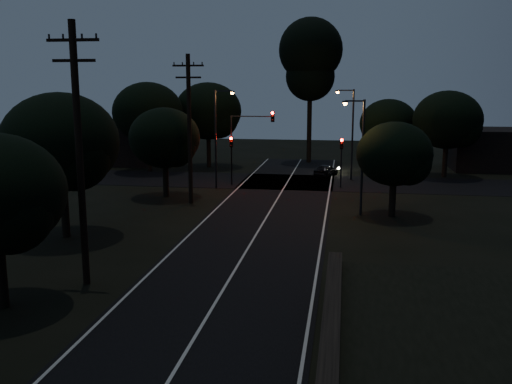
% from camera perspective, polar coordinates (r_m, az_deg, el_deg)
% --- Properties ---
extents(road_surface, '(60.00, 70.00, 0.03)m').
position_cam_1_polar(road_surface, '(39.38, 1.60, -1.64)').
color(road_surface, black).
rests_on(road_surface, ground).
extents(utility_pole_mid, '(2.20, 0.30, 11.00)m').
position_cam_1_polar(utility_pole_mid, '(24.71, -17.27, 3.91)').
color(utility_pole_mid, black).
rests_on(utility_pole_mid, ground).
extents(utility_pole_far, '(2.20, 0.30, 10.50)m').
position_cam_1_polar(utility_pole_far, '(40.62, -6.68, 6.49)').
color(utility_pole_far, black).
rests_on(utility_pole_far, ground).
extents(tree_left_c, '(6.37, 6.37, 8.05)m').
position_cam_1_polar(tree_left_c, '(32.78, -18.71, 4.48)').
color(tree_left_c, black).
rests_on(tree_left_c, ground).
extents(tree_left_d, '(5.32, 5.32, 6.75)m').
position_cam_1_polar(tree_left_d, '(43.18, -8.94, 5.20)').
color(tree_left_d, black).
rests_on(tree_left_d, ground).
extents(tree_far_nw, '(6.80, 6.80, 8.61)m').
position_cam_1_polar(tree_far_nw, '(58.56, -4.61, 7.93)').
color(tree_far_nw, black).
rests_on(tree_far_nw, ground).
extents(tree_far_w, '(6.78, 6.78, 8.65)m').
position_cam_1_polar(tree_far_w, '(56.14, -10.59, 7.70)').
color(tree_far_w, black).
rests_on(tree_far_w, ground).
extents(tree_far_ne, '(5.55, 5.55, 7.02)m').
position_cam_1_polar(tree_far_ne, '(57.22, 13.30, 6.57)').
color(tree_far_ne, black).
rests_on(tree_far_ne, ground).
extents(tree_far_e, '(6.21, 6.21, 7.88)m').
position_cam_1_polar(tree_far_e, '(54.81, 18.84, 6.70)').
color(tree_far_e, black).
rests_on(tree_far_e, ground).
extents(tree_right_a, '(4.82, 4.82, 6.13)m').
position_cam_1_polar(tree_right_a, '(37.35, 13.94, 3.54)').
color(tree_right_a, black).
rests_on(tree_right_a, ground).
extents(tall_pine, '(6.76, 6.76, 15.35)m').
position_cam_1_polar(tall_pine, '(62.20, 5.47, 13.14)').
color(tall_pine, black).
rests_on(tall_pine, ground).
extents(building_left, '(10.00, 8.00, 4.40)m').
position_cam_1_polar(building_left, '(64.35, -13.93, 4.89)').
color(building_left, black).
rests_on(building_left, ground).
extents(building_right, '(9.00, 7.00, 4.00)m').
position_cam_1_polar(building_right, '(62.25, 22.97, 3.97)').
color(building_right, black).
rests_on(building_right, ground).
extents(signal_left, '(0.28, 0.35, 4.10)m').
position_cam_1_polar(signal_left, '(48.29, -2.47, 4.07)').
color(signal_left, black).
rests_on(signal_left, ground).
extents(signal_right, '(0.28, 0.35, 4.10)m').
position_cam_1_polar(signal_right, '(47.35, 8.53, 3.83)').
color(signal_right, black).
rests_on(signal_right, ground).
extents(signal_mast, '(3.70, 0.35, 6.25)m').
position_cam_1_polar(signal_mast, '(47.83, -0.50, 5.83)').
color(signal_mast, black).
rests_on(signal_mast, ground).
extents(streetlight_a, '(1.66, 0.26, 8.00)m').
position_cam_1_polar(streetlight_a, '(46.32, -3.84, 6.01)').
color(streetlight_a, black).
rests_on(streetlight_a, ground).
extents(streetlight_b, '(1.66, 0.26, 8.00)m').
position_cam_1_polar(streetlight_b, '(51.17, 9.43, 6.34)').
color(streetlight_b, black).
rests_on(streetlight_b, ground).
extents(streetlight_c, '(1.46, 0.26, 7.50)m').
position_cam_1_polar(streetlight_c, '(37.27, 10.36, 4.25)').
color(streetlight_c, black).
rests_on(streetlight_c, ground).
extents(car, '(2.46, 3.50, 1.11)m').
position_cam_1_polar(car, '(53.50, 7.02, 2.20)').
color(car, black).
rests_on(car, ground).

